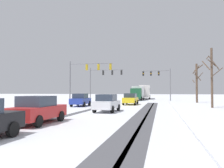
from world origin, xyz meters
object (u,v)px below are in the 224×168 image
object	(u,v)px
bare_tree_sidewalk_mid	(212,76)
traffic_signal_far_left	(103,77)
car_yellow_cab_lead	(131,99)
box_truck_delivery	(138,93)
car_white_third	(107,103)
bare_tree_sidewalk_far	(197,81)
car_red_fourth	(38,110)
traffic_signal_near_left	(87,72)
car_blue_second	(81,100)
traffic_signal_far_right	(159,77)
bus_oncoming	(145,91)

from	to	relation	value
bare_tree_sidewalk_mid	traffic_signal_far_left	bearing A→B (deg)	139.28
car_yellow_cab_lead	box_truck_delivery	bearing A→B (deg)	92.23
car_white_third	bare_tree_sidewalk_far	world-z (taller)	bare_tree_sidewalk_far
car_red_fourth	car_yellow_cab_lead	bearing A→B (deg)	81.58
traffic_signal_near_left	car_blue_second	size ratio (longest dim) A/B	1.62
car_red_fourth	bare_tree_sidewalk_far	world-z (taller)	bare_tree_sidewalk_far
traffic_signal_far_right	car_yellow_cab_lead	size ratio (longest dim) A/B	1.57
traffic_signal_near_left	box_truck_delivery	xyz separation A→B (m)	(6.06, 16.07, -3.18)
bare_tree_sidewalk_far	traffic_signal_far_right	bearing A→B (deg)	136.48
car_red_fourth	bus_oncoming	bearing A→B (deg)	85.98
car_blue_second	car_red_fourth	size ratio (longest dim) A/B	1.01
traffic_signal_far_left	bare_tree_sidewalk_far	world-z (taller)	bare_tree_sidewalk_far
car_red_fourth	bare_tree_sidewalk_mid	distance (m)	20.38
box_truck_delivery	bare_tree_sidewalk_far	xyz separation A→B (m)	(10.85, -8.28, 1.99)
traffic_signal_far_left	car_white_third	bearing A→B (deg)	-74.48
bus_oncoming	box_truck_delivery	world-z (taller)	bus_oncoming
bare_tree_sidewalk_mid	bare_tree_sidewalk_far	bearing A→B (deg)	88.90
bus_oncoming	box_truck_delivery	xyz separation A→B (m)	(-0.93, -9.12, -0.36)
traffic_signal_far_right	box_truck_delivery	bearing A→B (deg)	153.49
car_yellow_cab_lead	box_truck_delivery	size ratio (longest dim) A/B	0.56
traffic_signal_near_left	car_blue_second	distance (m)	6.45
car_white_third	car_red_fourth	distance (m)	8.46
traffic_signal_near_left	traffic_signal_far_right	bearing A→B (deg)	52.63
traffic_signal_far_right	bare_tree_sidewalk_mid	bearing A→B (deg)	-71.43
car_blue_second	traffic_signal_near_left	bearing A→B (deg)	99.99
box_truck_delivery	car_red_fourth	bearing A→B (deg)	-93.56
car_red_fourth	box_truck_delivery	xyz separation A→B (m)	(2.24, 36.01, 0.82)
car_white_third	bus_oncoming	xyz separation A→B (m)	(1.00, 36.95, 1.18)
bus_oncoming	bare_tree_sidewalk_mid	xyz separation A→B (m)	(9.69, -29.58, 1.74)
bare_tree_sidewalk_far	car_red_fourth	bearing A→B (deg)	-115.27
car_red_fourth	box_truck_delivery	bearing A→B (deg)	86.44
traffic_signal_near_left	bus_oncoming	xyz separation A→B (m)	(6.99, 25.19, -2.82)
car_yellow_cab_lead	car_white_third	size ratio (longest dim) A/B	1.00
traffic_signal_far_left	car_red_fourth	bearing A→B (deg)	-82.64
car_yellow_cab_lead	car_white_third	bearing A→B (deg)	-93.59
traffic_signal_far_right	bare_tree_sidewalk_far	size ratio (longest dim) A/B	0.99
bus_oncoming	car_blue_second	bearing A→B (deg)	-101.45
car_blue_second	car_red_fourth	world-z (taller)	same
traffic_signal_far_right	car_white_third	size ratio (longest dim) A/B	1.57
traffic_signal_far_right	car_blue_second	xyz separation A→B (m)	(-9.68, -18.82, -3.96)
car_yellow_cab_lead	car_white_third	xyz separation A→B (m)	(-0.71, -11.28, 0.00)
traffic_signal_far_right	car_red_fourth	distance (m)	34.66
bare_tree_sidewalk_mid	car_white_third	bearing A→B (deg)	-145.40
traffic_signal_far_left	bus_oncoming	xyz separation A→B (m)	(7.04, 15.18, -2.82)
traffic_signal_far_right	traffic_signal_far_left	distance (m)	11.27
traffic_signal_far_right	car_red_fourth	size ratio (longest dim) A/B	1.57
traffic_signal_far_right	car_white_third	bearing A→B (deg)	-100.11
car_red_fourth	bare_tree_sidewalk_far	size ratio (longest dim) A/B	0.63
bus_oncoming	box_truck_delivery	bearing A→B (deg)	-95.85
traffic_signal_near_left	box_truck_delivery	world-z (taller)	traffic_signal_near_left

